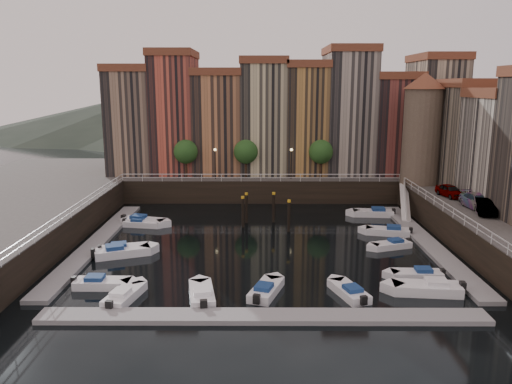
{
  "coord_description": "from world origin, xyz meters",
  "views": [
    {
      "loc": [
        -0.33,
        -47.72,
        15.24
      ],
      "look_at": [
        -0.57,
        4.0,
        4.16
      ],
      "focal_mm": 35.0,
      "sensor_mm": 36.0,
      "label": 1
    }
  ],
  "objects_px": {
    "corner_tower": "(422,127)",
    "boat_left_2": "(124,249)",
    "mooring_pilings": "(263,211)",
    "boat_left_0": "(101,283)",
    "car_c": "(479,203)",
    "boat_left_1": "(121,252)",
    "car_a": "(450,192)",
    "gangway": "(405,200)",
    "car_b": "(485,207)"
  },
  "relations": [
    {
      "from": "car_a",
      "to": "car_c",
      "type": "relative_size",
      "value": 0.77
    },
    {
      "from": "boat_left_0",
      "to": "car_c",
      "type": "distance_m",
      "value": 36.54
    },
    {
      "from": "corner_tower",
      "to": "car_c",
      "type": "height_order",
      "value": "corner_tower"
    },
    {
      "from": "boat_left_2",
      "to": "mooring_pilings",
      "type": "bearing_deg",
      "value": 19.09
    },
    {
      "from": "car_c",
      "to": "boat_left_1",
      "type": "bearing_deg",
      "value": -175.91
    },
    {
      "from": "corner_tower",
      "to": "car_a",
      "type": "height_order",
      "value": "corner_tower"
    },
    {
      "from": "mooring_pilings",
      "to": "car_c",
      "type": "distance_m",
      "value": 22.15
    },
    {
      "from": "boat_left_2",
      "to": "car_b",
      "type": "bearing_deg",
      "value": -11.72
    },
    {
      "from": "boat_left_0",
      "to": "car_b",
      "type": "bearing_deg",
      "value": 18.27
    },
    {
      "from": "corner_tower",
      "to": "mooring_pilings",
      "type": "xyz_separation_m",
      "value": [
        -19.84,
        -8.99,
        -8.54
      ]
    },
    {
      "from": "boat_left_1",
      "to": "car_a",
      "type": "xyz_separation_m",
      "value": [
        33.82,
        11.01,
        3.29
      ]
    },
    {
      "from": "corner_tower",
      "to": "boat_left_0",
      "type": "height_order",
      "value": "corner_tower"
    },
    {
      "from": "car_b",
      "to": "car_c",
      "type": "xyz_separation_m",
      "value": [
        0.17,
        1.82,
        0.05
      ]
    },
    {
      "from": "boat_left_0",
      "to": "boat_left_1",
      "type": "bearing_deg",
      "value": 94.13
    },
    {
      "from": "mooring_pilings",
      "to": "boat_left_1",
      "type": "bearing_deg",
      "value": -142.37
    },
    {
      "from": "boat_left_0",
      "to": "corner_tower",
      "type": "bearing_deg",
      "value": 39.65
    },
    {
      "from": "boat_left_2",
      "to": "car_c",
      "type": "bearing_deg",
      "value": -8.75
    },
    {
      "from": "corner_tower",
      "to": "boat_left_2",
      "type": "relative_size",
      "value": 2.89
    },
    {
      "from": "boat_left_1",
      "to": "car_c",
      "type": "relative_size",
      "value": 1.0
    },
    {
      "from": "gangway",
      "to": "corner_tower",
      "type": "bearing_deg",
      "value": 57.2
    },
    {
      "from": "corner_tower",
      "to": "boat_left_0",
      "type": "xyz_separation_m",
      "value": [
        -32.41,
        -26.28,
        -9.84
      ]
    },
    {
      "from": "corner_tower",
      "to": "car_a",
      "type": "relative_size",
      "value": 3.4
    },
    {
      "from": "boat_left_0",
      "to": "car_c",
      "type": "relative_size",
      "value": 0.86
    },
    {
      "from": "corner_tower",
      "to": "boat_left_1",
      "type": "relative_size",
      "value": 2.62
    },
    {
      "from": "corner_tower",
      "to": "car_a",
      "type": "distance_m",
      "value": 10.36
    },
    {
      "from": "car_a",
      "to": "car_b",
      "type": "xyz_separation_m",
      "value": [
        0.58,
        -7.46,
        0.03
      ]
    },
    {
      "from": "boat_left_0",
      "to": "boat_left_1",
      "type": "xyz_separation_m",
      "value": [
        -0.45,
        7.26,
        0.05
      ]
    },
    {
      "from": "car_c",
      "to": "car_a",
      "type": "bearing_deg",
      "value": 92.83
    },
    {
      "from": "gangway",
      "to": "car_a",
      "type": "xyz_separation_m",
      "value": [
        3.86,
        -3.51,
        1.77
      ]
    },
    {
      "from": "mooring_pilings",
      "to": "boat_left_2",
      "type": "xyz_separation_m",
      "value": [
        -12.94,
        -9.13,
        -1.29
      ]
    },
    {
      "from": "mooring_pilings",
      "to": "boat_left_0",
      "type": "bearing_deg",
      "value": -126.02
    },
    {
      "from": "boat_left_0",
      "to": "boat_left_2",
      "type": "bearing_deg",
      "value": 93.19
    },
    {
      "from": "boat_left_0",
      "to": "mooring_pilings",
      "type": "bearing_deg",
      "value": 54.6
    },
    {
      "from": "mooring_pilings",
      "to": "boat_left_2",
      "type": "distance_m",
      "value": 15.89
    },
    {
      "from": "boat_left_2",
      "to": "car_a",
      "type": "xyz_separation_m",
      "value": [
        33.74,
        10.1,
        3.33
      ]
    },
    {
      "from": "corner_tower",
      "to": "boat_left_2",
      "type": "height_order",
      "value": "corner_tower"
    },
    {
      "from": "corner_tower",
      "to": "boat_left_2",
      "type": "xyz_separation_m",
      "value": [
        -32.78,
        -18.11,
        -9.83
      ]
    },
    {
      "from": "corner_tower",
      "to": "mooring_pilings",
      "type": "distance_m",
      "value": 23.4
    },
    {
      "from": "corner_tower",
      "to": "boat_left_2",
      "type": "bearing_deg",
      "value": -151.08
    },
    {
      "from": "gangway",
      "to": "boat_left_1",
      "type": "distance_m",
      "value": 33.33
    },
    {
      "from": "car_c",
      "to": "boat_left_0",
      "type": "bearing_deg",
      "value": -164.43
    },
    {
      "from": "boat_left_1",
      "to": "boat_left_2",
      "type": "relative_size",
      "value": 1.1
    },
    {
      "from": "mooring_pilings",
      "to": "boat_left_0",
      "type": "height_order",
      "value": "mooring_pilings"
    },
    {
      "from": "corner_tower",
      "to": "car_b",
      "type": "xyz_separation_m",
      "value": [
        1.54,
        -15.48,
        -6.48
      ]
    },
    {
      "from": "boat_left_0",
      "to": "car_a",
      "type": "relative_size",
      "value": 1.11
    },
    {
      "from": "gangway",
      "to": "boat_left_0",
      "type": "xyz_separation_m",
      "value": [
        -29.51,
        -21.78,
        -1.57
      ]
    },
    {
      "from": "mooring_pilings",
      "to": "boat_left_2",
      "type": "bearing_deg",
      "value": -144.8
    },
    {
      "from": "car_b",
      "to": "car_c",
      "type": "distance_m",
      "value": 1.83
    },
    {
      "from": "boat_left_1",
      "to": "car_b",
      "type": "distance_m",
      "value": 34.74
    },
    {
      "from": "car_a",
      "to": "car_c",
      "type": "bearing_deg",
      "value": -93.78
    }
  ]
}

